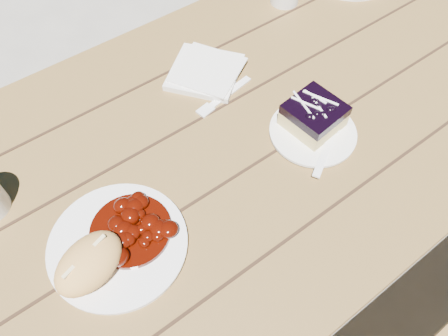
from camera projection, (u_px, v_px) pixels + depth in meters
ground at (256, 252)px, 1.55m from camera, size 60.00×60.00×0.00m
picnic_table at (271, 155)px, 1.07m from camera, size 2.00×1.55×0.75m
main_plate at (118, 245)px, 0.75m from camera, size 0.23×0.23×0.02m
goulash_stew at (129, 226)px, 0.74m from camera, size 0.14×0.14×0.04m
bread_roll at (89, 263)px, 0.69m from camera, size 0.14×0.12×0.06m
dessert_plate at (313, 133)px, 0.90m from camera, size 0.17×0.17×0.01m
blueberry_cake at (314, 115)px, 0.88m from camera, size 0.11×0.11×0.06m
fork_dessert at (325, 152)px, 0.86m from camera, size 0.15×0.10×0.00m
napkin_stack at (205, 72)px, 0.99m from camera, size 0.21×0.21×0.01m
fork_table at (230, 92)px, 0.96m from camera, size 0.16×0.05×0.00m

